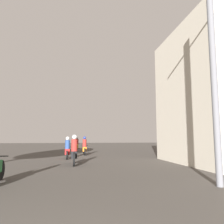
{
  "coord_description": "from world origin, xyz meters",
  "views": [
    {
      "loc": [
        0.93,
        -1.14,
        1.39
      ],
      "look_at": [
        3.96,
        16.61,
        3.52
      ],
      "focal_mm": 35.0,
      "sensor_mm": 36.0,
      "label": 1
    }
  ],
  "objects_px": {
    "motorcycle_yellow": "(77,145)",
    "utility_pole_near": "(213,55)",
    "motorcycle_black": "(74,153)",
    "motorcycle_red": "(67,150)",
    "motorcycle_orange": "(84,147)"
  },
  "relations": [
    {
      "from": "motorcycle_orange",
      "to": "motorcycle_black",
      "type": "bearing_deg",
      "value": -95.03
    },
    {
      "from": "motorcycle_red",
      "to": "motorcycle_yellow",
      "type": "relative_size",
      "value": 0.91
    },
    {
      "from": "motorcycle_black",
      "to": "motorcycle_yellow",
      "type": "relative_size",
      "value": 1.03
    },
    {
      "from": "motorcycle_red",
      "to": "utility_pole_near",
      "type": "distance_m",
      "value": 10.99
    },
    {
      "from": "motorcycle_black",
      "to": "motorcycle_yellow",
      "type": "xyz_separation_m",
      "value": [
        0.26,
        11.89,
        -0.0
      ]
    },
    {
      "from": "motorcycle_black",
      "to": "utility_pole_near",
      "type": "xyz_separation_m",
      "value": [
        4.15,
        -5.93,
        3.3
      ]
    },
    {
      "from": "motorcycle_black",
      "to": "motorcycle_red",
      "type": "xyz_separation_m",
      "value": [
        -0.46,
        3.47,
        -0.02
      ]
    },
    {
      "from": "motorcycle_red",
      "to": "utility_pole_near",
      "type": "relative_size",
      "value": 0.24
    },
    {
      "from": "motorcycle_black",
      "to": "motorcycle_red",
      "type": "distance_m",
      "value": 3.5
    },
    {
      "from": "motorcycle_orange",
      "to": "utility_pole_near",
      "type": "height_order",
      "value": "utility_pole_near"
    },
    {
      "from": "motorcycle_red",
      "to": "motorcycle_orange",
      "type": "xyz_separation_m",
      "value": [
        1.29,
        3.19,
        0.0
      ]
    },
    {
      "from": "motorcycle_yellow",
      "to": "utility_pole_near",
      "type": "height_order",
      "value": "utility_pole_near"
    },
    {
      "from": "motorcycle_black",
      "to": "utility_pole_near",
      "type": "distance_m",
      "value": 7.96
    },
    {
      "from": "motorcycle_yellow",
      "to": "utility_pole_near",
      "type": "distance_m",
      "value": 18.54
    },
    {
      "from": "motorcycle_black",
      "to": "motorcycle_orange",
      "type": "relative_size",
      "value": 1.04
    }
  ]
}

